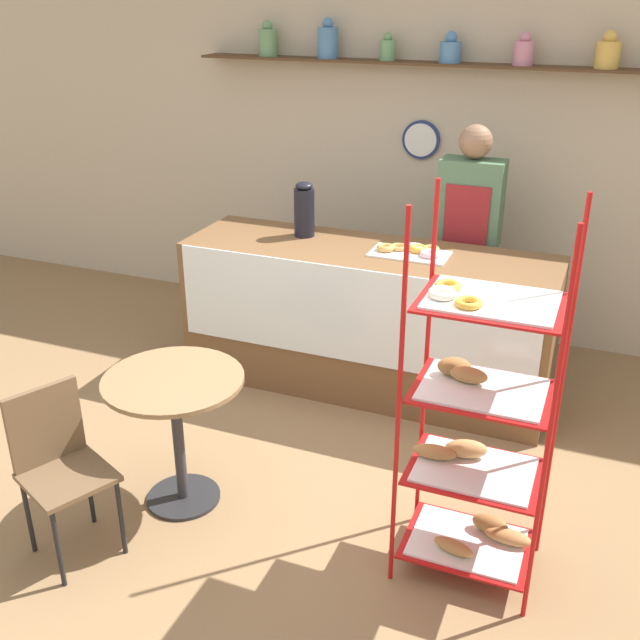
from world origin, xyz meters
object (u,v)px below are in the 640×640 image
(pastry_rack, at_px, (476,433))
(donut_tray_counter, at_px, (412,251))
(person_worker, at_px, (467,239))
(cafe_chair, at_px, (58,456))
(coffee_carafe, at_px, (304,210))
(cafe_table, at_px, (176,409))

(pastry_rack, relative_size, donut_tray_counter, 3.64)
(person_worker, distance_m, cafe_chair, 3.06)
(pastry_rack, xyz_separation_m, person_worker, (-0.49, 2.09, 0.22))
(person_worker, bearing_deg, coffee_carafe, -156.86)
(cafe_chair, height_order, donut_tray_counter, donut_tray_counter)
(cafe_table, bearing_deg, pastry_rack, 3.32)
(cafe_chair, xyz_separation_m, coffee_carafe, (0.33, 2.25, 0.66))
(cafe_chair, distance_m, coffee_carafe, 2.37)
(coffee_carafe, relative_size, donut_tray_counter, 0.75)
(person_worker, relative_size, cafe_table, 2.32)
(cafe_chair, bearing_deg, person_worker, -2.28)
(person_worker, height_order, cafe_table, person_worker)
(person_worker, xyz_separation_m, donut_tray_counter, (-0.25, -0.54, 0.05))
(person_worker, height_order, coffee_carafe, person_worker)
(cafe_table, distance_m, donut_tray_counter, 1.87)
(pastry_rack, relative_size, coffee_carafe, 4.84)
(donut_tray_counter, bearing_deg, cafe_table, -115.66)
(person_worker, distance_m, donut_tray_counter, 0.60)
(pastry_rack, xyz_separation_m, cafe_table, (-1.53, -0.09, -0.17))
(pastry_rack, height_order, cafe_chair, pastry_rack)
(person_worker, relative_size, donut_tray_counter, 3.49)
(cafe_chair, bearing_deg, pastry_rack, -47.18)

